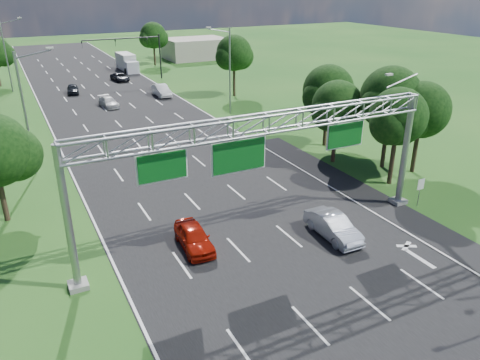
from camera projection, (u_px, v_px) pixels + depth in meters
ground at (167, 152)px, 44.04m from camera, size 220.00×220.00×0.00m
road at (167, 152)px, 44.04m from camera, size 18.00×180.00×0.02m
road_flare at (365, 196)px, 35.19m from camera, size 3.00×30.00×0.02m
sign_gantry at (267, 133)px, 26.72m from camera, size 23.50×1.00×9.56m
regulatory_sign at (420, 187)px, 33.04m from camera, size 0.60×0.08×2.10m
traffic_signal at (138, 47)px, 73.78m from camera, size 12.21×0.24×7.00m
streetlight_l_near at (27, 108)px, 37.13m from camera, size 2.97×0.22×10.16m
streetlight_l_far at (7, 52)px, 65.79m from camera, size 2.97×0.22×10.16m
streetlight_r_mid at (228, 67)px, 54.74m from camera, size 2.97×0.22×10.16m
tree_cluster_right at (373, 105)px, 39.26m from camera, size 9.91×14.60×8.68m
tree_verge_rd at (234, 55)px, 63.29m from camera, size 5.76×4.80×8.28m
tree_verge_re at (154, 37)px, 87.20m from camera, size 5.76×4.80×7.84m
building_right at (196, 48)px, 95.84m from camera, size 12.00×9.00×4.00m
red_coupe at (194, 237)px, 28.12m from camera, size 1.99×4.30×1.43m
silver_sedan at (333, 226)px, 29.29m from camera, size 1.69×4.57×1.49m
car_queue_a at (109, 102)px, 59.62m from camera, size 2.16×4.40×1.23m
car_queue_b at (120, 77)px, 74.90m from camera, size 2.51×4.58×1.22m
car_queue_c at (73, 89)px, 66.48m from camera, size 2.00×3.98×1.30m
car_queue_d at (161, 90)px, 65.10m from camera, size 1.72×4.76×1.56m
box_truck at (127, 63)px, 83.17m from camera, size 2.45×7.74×2.90m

